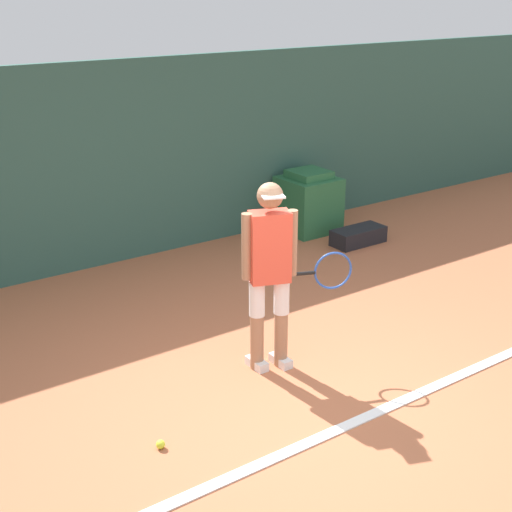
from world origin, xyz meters
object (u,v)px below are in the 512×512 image
Objects in this scene: covered_chair at (308,202)px; equipment_bag at (358,236)px; tennis_ball at (161,444)px; tennis_player at (271,268)px.

equipment_bag is (0.19, -0.82, -0.29)m from covered_chair.
tennis_ball is 5.21m from covered_chair.
equipment_bag is at bearing 30.10° from tennis_ball.
covered_chair is (2.65, 2.75, -0.55)m from tennis_player.
equipment_bag is (2.85, 1.94, -0.84)m from tennis_player.
covered_chair is 0.89m from equipment_bag.
equipment_bag reaches higher than tennis_ball.
tennis_player is 2.31× the size of equipment_bag.
tennis_player is 2.00× the size of covered_chair.
tennis_ball is at bearing -140.99° from covered_chair.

